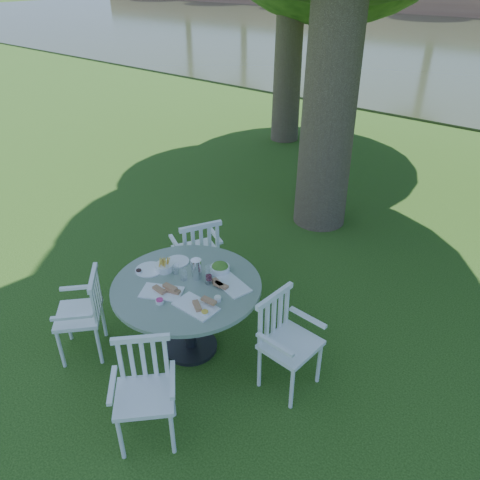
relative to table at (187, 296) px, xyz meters
The scene contains 7 objects.
ground 1.04m from the table, 97.92° to the left, with size 140.00×140.00×0.00m, color #16370B.
table is the anchor object (origin of this frame).
chair_ne 1.02m from the table, 13.99° to the left, with size 0.50×0.53×0.98m.
chair_nw 1.02m from the table, 126.98° to the left, with size 0.65×0.67×1.00m.
chair_sw 1.03m from the table, 139.81° to the right, with size 0.65×0.65×0.94m.
chair_se 1.03m from the table, 66.61° to the right, with size 0.65×0.66×0.95m.
tableware 0.21m from the table, 104.26° to the left, with size 1.19×0.91×0.21m.
Camera 1 is at (2.84, -3.35, 3.55)m, focal length 35.00 mm.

